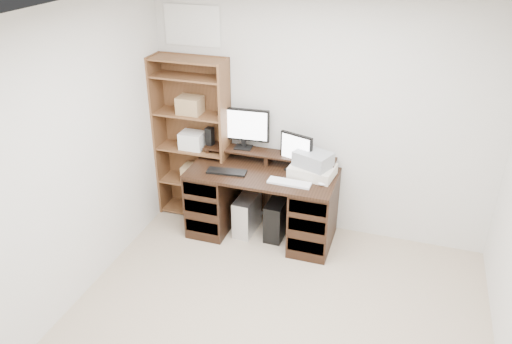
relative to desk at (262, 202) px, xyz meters
The scene contains 14 objects.
room 1.92m from the desk, 73.23° to the right, with size 3.54×4.04×2.54m.
desk is the anchor object (origin of this frame).
riser_shelf 0.50m from the desk, 90.00° to the left, with size 1.40×0.22×0.12m.
monitor_wide 0.82m from the desk, 138.83° to the left, with size 0.55×0.15×0.43m.
monitor_small 0.67m from the desk, 25.33° to the left, with size 0.35×0.18×0.39m.
speaker 0.90m from the desk, 162.38° to the left, with size 0.08×0.08×0.19m, color black.
keyboard_black 0.52m from the desk, 158.00° to the right, with size 0.40×0.13×0.02m, color black.
keyboard_white 0.52m from the desk, 26.62° to the right, with size 0.42×0.13×0.02m, color white.
mouse 0.74m from the desk, ahead, with size 0.09×0.06×0.03m, color silver.
printer 0.65m from the desk, ahead, with size 0.43×0.32×0.11m, color beige.
basket 0.74m from the desk, ahead, with size 0.34×0.25×0.15m, color gray.
tower_silver 0.25m from the desk, behind, with size 0.18×0.42×0.42m, color silver.
tower_black 0.24m from the desk, 13.17° to the left, with size 0.19×0.42×0.42m.
bookshelf 1.03m from the desk, 166.01° to the left, with size 0.80×0.30×1.80m.
Camera 1 is at (0.84, -2.63, 3.07)m, focal length 35.00 mm.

